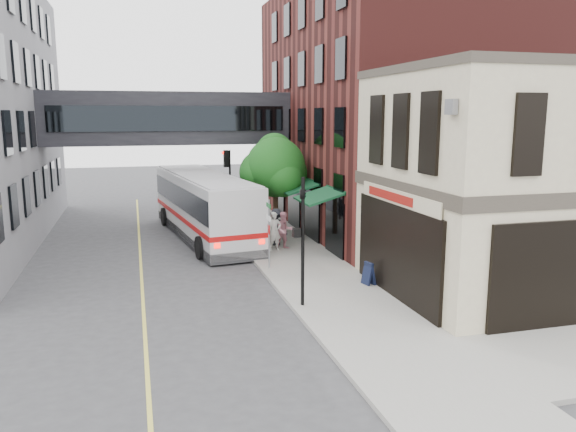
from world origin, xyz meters
TOP-DOWN VIEW (x-y plane):
  - ground at (0.00, 0.00)m, footprint 120.00×120.00m
  - sidewalk_main at (2.00, 14.00)m, footprint 4.00×60.00m
  - corner_building at (8.97, 2.00)m, footprint 10.19×8.12m
  - brick_building at (9.98, 15.00)m, footprint 13.76×18.00m
  - skyway_bridge at (-3.00, 18.00)m, footprint 14.00×3.18m
  - traffic_signal_near at (0.37, 2.00)m, footprint 0.44×0.22m
  - traffic_signal_far at (0.26, 17.00)m, footprint 0.53×0.28m
  - street_sign_pole at (0.39, 7.00)m, footprint 0.08×0.75m
  - street_tree at (2.19, 13.22)m, footprint 3.80×3.20m
  - lane_marking at (-5.00, 10.00)m, footprint 0.12×40.00m
  - bus at (-1.49, 14.63)m, footprint 4.49×13.02m
  - pedestrian_a at (1.39, 10.04)m, footprint 0.76×0.56m
  - pedestrian_b at (1.93, 10.18)m, footprint 0.99×0.82m
  - pedestrian_c at (1.73, 11.04)m, footprint 1.41×1.27m
  - newspaper_box at (0.70, 10.77)m, footprint 0.52×0.48m
  - sandwich_board at (3.60, 3.62)m, footprint 0.42×0.56m

SIDE VIEW (x-z plane):
  - ground at x=0.00m, z-range 0.00..0.00m
  - lane_marking at x=-5.00m, z-range 0.00..0.01m
  - sidewalk_main at x=2.00m, z-range 0.00..0.15m
  - sandwich_board at x=3.60m, z-range 0.15..1.05m
  - newspaper_box at x=0.70m, z-range 0.15..1.07m
  - pedestrian_b at x=1.93m, z-range 0.15..2.01m
  - pedestrian_c at x=1.73m, z-range 0.15..2.04m
  - pedestrian_a at x=1.39m, z-range 0.15..2.06m
  - bus at x=-1.49m, z-range 0.21..3.64m
  - street_sign_pole at x=0.39m, z-range 0.43..3.43m
  - traffic_signal_near at x=0.37m, z-range 0.68..5.28m
  - traffic_signal_far at x=0.26m, z-range 1.09..5.59m
  - street_tree at x=2.19m, z-range 1.11..6.71m
  - corner_building at x=8.97m, z-range -0.01..8.44m
  - skyway_bridge at x=-3.00m, z-range 5.00..8.00m
  - brick_building at x=9.98m, z-range -0.01..13.99m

